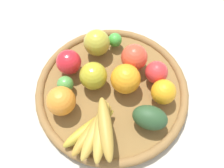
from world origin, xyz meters
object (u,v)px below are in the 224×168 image
object	(u,v)px
banana_bunch	(97,129)
apple_3	(97,43)
lime_1	(65,84)
lime_0	(115,40)
orange_0	(163,92)
apple_0	(93,76)
avocado	(150,118)
apple_4	(134,57)
apple_2	(69,62)
orange_2	(61,101)
apple_1	(156,72)
orange_1	(126,79)

from	to	relation	value
banana_bunch	apple_3	xyz separation A→B (m)	(-0.24, 0.12, -0.01)
lime_1	lime_0	bearing A→B (deg)	110.01
orange_0	apple_0	world-z (taller)	apple_0
apple_0	avocado	bearing A→B (deg)	23.10
apple_4	apple_3	bearing A→B (deg)	-143.59
apple_2	apple_0	xyz separation A→B (m)	(0.08, 0.04, 0.00)
banana_bunch	apple_0	xyz separation A→B (m)	(-0.14, 0.06, -0.01)
lime_0	orange_2	distance (m)	0.26
lime_1	orange_0	distance (m)	0.27
apple_0	orange_2	bearing A→B (deg)	-75.19
avocado	orange_2	size ratio (longest dim) A/B	1.18
avocado	lime_0	xyz separation A→B (m)	(-0.27, 0.04, -0.01)
banana_bunch	apple_2	world-z (taller)	banana_bunch
apple_4	lime_0	size ratio (longest dim) A/B	1.80
lime_0	lime_1	bearing A→B (deg)	-69.99
lime_0	apple_2	bearing A→B (deg)	-83.69
apple_1	orange_1	size ratio (longest dim) A/B	0.78
banana_bunch	lime_1	distance (m)	0.17
apple_3	orange_2	bearing A→B (deg)	-52.92
apple_3	orange_2	world-z (taller)	apple_3
banana_bunch	avocado	bearing A→B (deg)	76.39
apple_4	banana_bunch	distance (m)	0.24
apple_3	apple_1	distance (m)	0.20
orange_1	avocado	world-z (taller)	orange_1
avocado	orange_2	xyz separation A→B (m)	(-0.15, -0.18, 0.01)
orange_0	avocado	world-z (taller)	orange_0
apple_4	apple_1	distance (m)	0.08
orange_0	apple_1	distance (m)	0.06
apple_0	apple_4	bearing A→B (deg)	90.07
avocado	apple_4	bearing A→B (deg)	162.02
apple_0	lime_0	bearing A→B (deg)	128.19
apple_1	apple_3	bearing A→B (deg)	-148.17
apple_1	orange_1	xyz separation A→B (m)	(-0.02, -0.09, 0.01)
lime_0	banana_bunch	bearing A→B (deg)	-37.34
avocado	orange_1	bearing A→B (deg)	-179.21
apple_0	apple_1	bearing A→B (deg)	66.88
banana_bunch	apple_3	distance (m)	0.27
apple_4	avocado	size ratio (longest dim) A/B	0.84
orange_0	banana_bunch	bearing A→B (deg)	-86.98
orange_0	apple_3	size ratio (longest dim) A/B	0.86
orange_0	lime_1	bearing A→B (deg)	-124.59
banana_bunch	lime_1	xyz separation A→B (m)	(-0.16, -0.02, -0.02)
apple_3	orange_1	xyz separation A→B (m)	(0.15, 0.01, 0.00)
orange_0	apple_3	world-z (taller)	apple_3
lime_0	orange_2	bearing A→B (deg)	-61.66
banana_bunch	orange_0	bearing A→B (deg)	93.02
orange_2	apple_2	bearing A→B (deg)	147.76
apple_1	lime_0	size ratio (longest dim) A/B	1.49
apple_2	apple_0	bearing A→B (deg)	28.59
lime_1	orange_0	size ratio (longest dim) A/B	0.67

